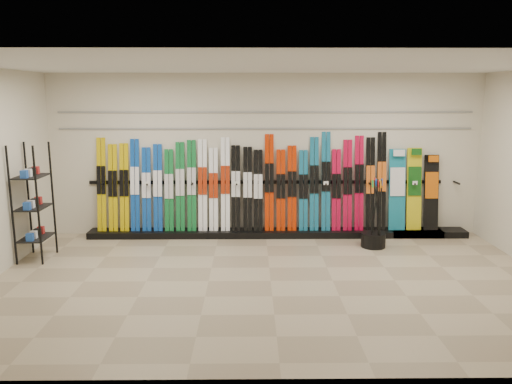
{
  "coord_description": "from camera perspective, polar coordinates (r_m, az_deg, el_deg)",
  "views": [
    {
      "loc": [
        -0.28,
        -6.75,
        2.63
      ],
      "look_at": [
        -0.2,
        1.0,
        1.1
      ],
      "focal_mm": 35.0,
      "sensor_mm": 36.0,
      "label": 1
    }
  ],
  "objects": [
    {
      "name": "floor",
      "position": [
        7.24,
        1.69,
        -10.11
      ],
      "size": [
        8.0,
        8.0,
        0.0
      ],
      "primitive_type": "plane",
      "color": "gray",
      "rests_on": "ground"
    },
    {
      "name": "skis",
      "position": [
        9.26,
        -1.49,
        0.64
      ],
      "size": [
        5.38,
        0.29,
        1.82
      ],
      "color": "#D0B107",
      "rests_on": "ski_rack_base"
    },
    {
      "name": "slatwall_rail_0",
      "position": [
        9.25,
        1.14,
        7.26
      ],
      "size": [
        7.6,
        0.02,
        0.03
      ],
      "primitive_type": "cube",
      "color": "gray",
      "rests_on": "back_wall"
    },
    {
      "name": "pole_bin",
      "position": [
        8.97,
        13.25,
        -5.35
      ],
      "size": [
        0.42,
        0.42,
        0.25
      ],
      "primitive_type": "cylinder",
      "color": "black",
      "rests_on": "floor"
    },
    {
      "name": "slatwall_rail_1",
      "position": [
        9.24,
        1.15,
        9.12
      ],
      "size": [
        7.6,
        0.02,
        0.03
      ],
      "primitive_type": "cube",
      "color": "gray",
      "rests_on": "back_wall"
    },
    {
      "name": "ceiling",
      "position": [
        6.76,
        1.84,
        14.31
      ],
      "size": [
        8.0,
        8.0,
        0.0
      ],
      "primitive_type": "plane",
      "rotation": [
        3.14,
        0.0,
        0.0
      ],
      "color": "silver",
      "rests_on": "back_wall"
    },
    {
      "name": "back_wall",
      "position": [
        9.32,
        1.13,
        4.2
      ],
      "size": [
        8.0,
        0.0,
        8.0
      ],
      "primitive_type": "plane",
      "rotation": [
        1.57,
        0.0,
        0.0
      ],
      "color": "beige",
      "rests_on": "floor"
    },
    {
      "name": "accessory_rack",
      "position": [
        8.69,
        -24.13,
        -1.07
      ],
      "size": [
        0.4,
        0.6,
        1.87
      ],
      "primitive_type": "cube",
      "color": "black",
      "rests_on": "floor"
    },
    {
      "name": "snowboards",
      "position": [
        9.75,
        17.5,
        0.18
      ],
      "size": [
        0.93,
        0.24,
        1.52
      ],
      "color": "#14728C",
      "rests_on": "ski_rack_base"
    },
    {
      "name": "ski_poles",
      "position": [
        8.81,
        13.57,
        -2.39
      ],
      "size": [
        0.26,
        0.41,
        1.18
      ],
      "color": "black",
      "rests_on": "pole_bin"
    },
    {
      "name": "ski_rack_base",
      "position": [
        9.4,
        2.51,
        -4.71
      ],
      "size": [
        8.0,
        0.4,
        0.12
      ],
      "primitive_type": "cube",
      "color": "black",
      "rests_on": "floor"
    }
  ]
}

